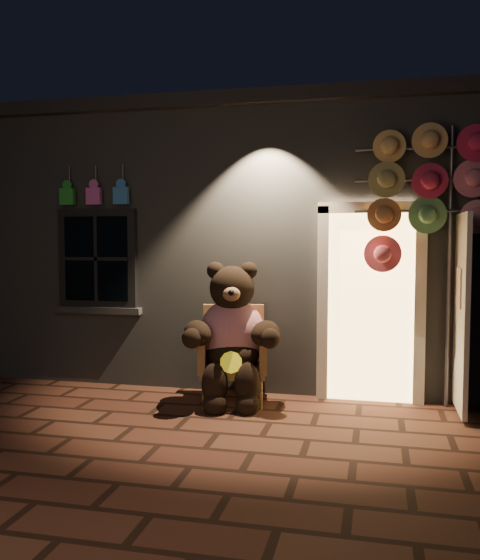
% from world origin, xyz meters
% --- Properties ---
extents(ground, '(60.00, 60.00, 0.00)m').
position_xyz_m(ground, '(0.00, 0.00, 0.00)').
color(ground, '#4E2C1E').
rests_on(ground, ground).
extents(shop_building, '(7.30, 5.95, 3.51)m').
position_xyz_m(shop_building, '(0.00, 3.99, 1.74)').
color(shop_building, slate).
rests_on(shop_building, ground).
extents(wicker_armchair, '(0.83, 0.78, 1.05)m').
position_xyz_m(wicker_armchair, '(-0.12, 1.11, 0.52)').
color(wicker_armchair, '#9E6E3D').
rests_on(wicker_armchair, ground).
extents(teddy_bear, '(1.12, 0.97, 1.57)m').
position_xyz_m(teddy_bear, '(-0.10, 0.98, 0.75)').
color(teddy_bear, red).
rests_on(teddy_bear, ground).
extents(hat_rack, '(1.83, 0.22, 2.98)m').
position_xyz_m(hat_rack, '(2.10, 1.28, 2.33)').
color(hat_rack, '#59595E').
rests_on(hat_rack, ground).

